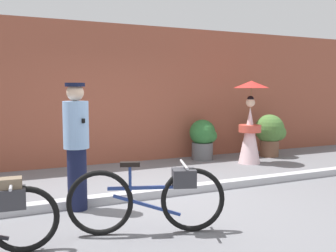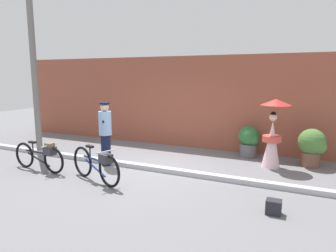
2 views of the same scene
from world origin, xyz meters
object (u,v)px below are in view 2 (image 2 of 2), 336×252
backpack_on_pavement (274,207)px  person_officer (105,132)px  bicycle_near_officer (97,165)px  person_with_parasol (273,134)px  bicycle_far_side (41,156)px  potted_plant_small (312,145)px  potted_plant_by_door (249,140)px  utility_pole (35,76)px

backpack_on_pavement → person_officer: bearing=164.9°
bicycle_near_officer → person_with_parasol: person_with_parasol is taller
bicycle_near_officer → bicycle_far_side: 1.81m
potted_plant_small → person_with_parasol: bearing=-153.4°
bicycle_far_side → backpack_on_pavement: 5.68m
person_with_parasol → backpack_on_pavement: bearing=-82.8°
person_officer → potted_plant_small: bearing=23.4°
person_officer → potted_plant_by_door: 4.22m
bicycle_far_side → person_with_parasol: (5.30, 2.84, 0.50)m
person_with_parasol → utility_pole: utility_pole is taller
potted_plant_by_door → bicycle_far_side: bearing=-141.5°
person_officer → potted_plant_by_door: bearing=36.6°
bicycle_near_officer → utility_pole: size_ratio=0.36×
person_officer → person_with_parasol: bearing=22.6°
utility_pole → person_officer: bearing=-3.6°
potted_plant_by_door → person_with_parasol: bearing=-46.7°
bicycle_far_side → person_with_parasol: person_with_parasol is taller
person_with_parasol → potted_plant_small: person_with_parasol is taller
bicycle_near_officer → bicycle_far_side: bicycle_near_officer is taller
person_officer → potted_plant_small: person_officer is taller
bicycle_near_officer → backpack_on_pavement: bicycle_near_officer is taller
bicycle_near_officer → potted_plant_small: potted_plant_small is taller
bicycle_far_side → backpack_on_pavement: bicycle_far_side is taller
bicycle_near_officer → potted_plant_small: bearing=37.3°
potted_plant_by_door → utility_pole: bearing=-158.9°
bicycle_near_officer → backpack_on_pavement: bearing=-0.1°
bicycle_near_officer → potted_plant_by_door: size_ratio=1.84×
bicycle_near_officer → person_officer: 1.44m
person_officer → backpack_on_pavement: size_ratio=6.58×
bicycle_near_officer → potted_plant_by_door: (2.75, 3.70, 0.09)m
bicycle_near_officer → backpack_on_pavement: size_ratio=6.61×
backpack_on_pavement → utility_pole: size_ratio=0.05×
bicycle_far_side → person_officer: (1.19, 1.13, 0.52)m
potted_plant_by_door → person_officer: bearing=-143.4°
person_officer → potted_plant_by_door: (3.37, 2.50, -0.41)m
utility_pole → bicycle_far_side: bearing=-41.3°
potted_plant_by_door → backpack_on_pavement: (1.11, -3.71, -0.37)m
potted_plant_by_door → utility_pole: utility_pole is taller
bicycle_near_officer → utility_pole: 4.07m
backpack_on_pavement → bicycle_far_side: bearing=179.2°
person_with_parasol → bicycle_near_officer: bearing=-140.2°
bicycle_near_officer → person_officer: (-0.62, 1.20, 0.50)m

